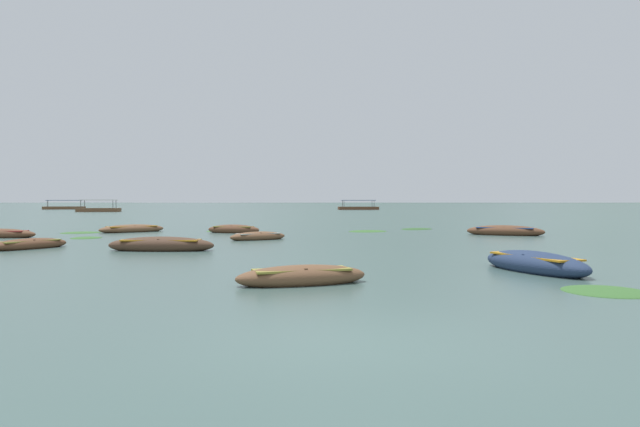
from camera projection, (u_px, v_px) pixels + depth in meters
ground_plane at (303, 202)px, 1507.05m from camera, size 6000.00×6000.00×0.00m
mountain_1 at (96, 171)px, 2011.12m from camera, size 572.05×572.05×220.44m
mountain_2 at (389, 140)px, 2051.62m from camera, size 1371.83×1371.83×451.80m
mountain_3 at (606, 157)px, 1962.63m from camera, size 1011.42×1011.42×312.85m
rowboat_0 at (258, 237)px, 29.67m from camera, size 3.27×2.58×0.54m
rowboat_1 at (132, 229)px, 37.11m from camera, size 4.19×3.87×0.63m
rowboat_3 at (505, 231)px, 33.74m from camera, size 4.61×3.32×0.74m
rowboat_4 at (161, 245)px, 23.11m from camera, size 4.43×1.47×0.72m
rowboat_5 at (302, 277)px, 13.76m from camera, size 3.45×1.96×0.58m
rowboat_6 at (29, 245)px, 24.06m from camera, size 2.73×3.55×0.55m
rowboat_7 at (535, 264)px, 16.22m from camera, size 2.48×4.20×0.74m
rowboat_8 at (234, 230)px, 36.15m from camera, size 3.66×2.06×0.67m
ferry_0 at (64, 208)px, 144.55m from camera, size 10.77×6.92×2.54m
ferry_1 at (358, 208)px, 138.23m from camera, size 9.86×4.47×2.54m
ferry_2 at (99, 209)px, 109.85m from camera, size 8.06×3.25×2.54m
weed_patch_0 at (225, 231)px, 38.27m from camera, size 3.16×3.15×0.14m
weed_patch_1 at (606, 292)px, 12.58m from camera, size 2.55×2.59×0.14m
weed_patch_2 at (81, 233)px, 36.11m from camera, size 3.25×3.18×0.14m
weed_patch_3 at (417, 229)px, 40.96m from camera, size 3.38×3.47×0.14m
weed_patch_4 at (368, 231)px, 37.87m from camera, size 3.58×3.48×0.14m
weed_patch_5 at (149, 230)px, 40.49m from camera, size 2.29×2.30×0.14m
weed_patch_6 at (86, 238)px, 30.97m from camera, size 2.01×2.22×0.14m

